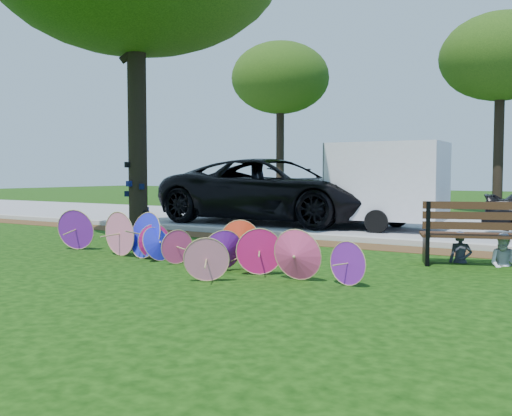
{
  "coord_description": "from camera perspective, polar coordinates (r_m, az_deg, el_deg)",
  "views": [
    {
      "loc": [
        5.87,
        -6.75,
        1.53
      ],
      "look_at": [
        0.5,
        2.0,
        0.9
      ],
      "focal_mm": 40.0,
      "sensor_mm": 36.0,
      "label": 1
    }
  ],
  "objects": [
    {
      "name": "black_van",
      "position": [
        17.34,
        1.9,
        1.7
      ],
      "size": [
        7.13,
        3.39,
        1.97
      ],
      "primitive_type": "imported",
      "rotation": [
        0.0,
        0.0,
        1.59
      ],
      "color": "black",
      "rests_on": "ground"
    },
    {
      "name": "mulch_strip",
      "position": [
        12.78,
        3.96,
        -3.35
      ],
      "size": [
        90.0,
        1.0,
        0.01
      ],
      "primitive_type": "cube",
      "color": "#472D16",
      "rests_on": "ground"
    },
    {
      "name": "parasol_pile",
      "position": [
        9.84,
        -7.92,
        -3.32
      ],
      "size": [
        6.77,
        2.48,
        0.86
      ],
      "color": "#E33B78",
      "rests_on": "ground"
    },
    {
      "name": "street",
      "position": [
        17.2,
        11.47,
        -1.64
      ],
      "size": [
        90.0,
        8.0,
        0.01
      ],
      "primitive_type": "cube",
      "color": "gray",
      "rests_on": "ground"
    },
    {
      "name": "person_right",
      "position": [
        10.19,
        23.67,
        -2.44
      ],
      "size": [
        0.53,
        0.42,
        1.05
      ],
      "primitive_type": "imported",
      "rotation": [
        0.0,
        0.0,
        0.05
      ],
      "color": "silver",
      "rests_on": "ground"
    },
    {
      "name": "ground",
      "position": [
        9.07,
        -9.4,
        -6.25
      ],
      "size": [
        90.0,
        90.0,
        0.0
      ],
      "primitive_type": "plane",
      "color": "black",
      "rests_on": "ground"
    },
    {
      "name": "park_bench",
      "position": [
        10.2,
        21.68,
        -2.38
      ],
      "size": [
        2.16,
        1.41,
        1.05
      ],
      "primitive_type": null,
      "rotation": [
        0.0,
        0.0,
        0.34
      ],
      "color": "black",
      "rests_on": "ground"
    },
    {
      "name": "cargo_trailer",
      "position": [
        15.62,
        13.04,
        2.64
      ],
      "size": [
        2.96,
        1.93,
        2.63
      ],
      "primitive_type": "cube",
      "rotation": [
        0.0,
        0.0,
        0.03
      ],
      "color": "silver",
      "rests_on": "ground"
    },
    {
      "name": "curb",
      "position": [
        13.39,
        5.35,
        -2.8
      ],
      "size": [
        90.0,
        0.3,
        0.12
      ],
      "primitive_type": "cube",
      "color": "#B7B5AD",
      "rests_on": "ground"
    },
    {
      "name": "person_left",
      "position": [
        10.31,
        19.81,
        -2.31
      ],
      "size": [
        0.42,
        0.32,
        1.04
      ],
      "primitive_type": "imported",
      "rotation": [
        0.0,
        0.0,
        0.19
      ],
      "color": "#333746",
      "rests_on": "ground"
    },
    {
      "name": "bg_trees",
      "position": [
        23.08,
        24.04,
        13.79
      ],
      "size": [
        23.8,
        5.16,
        7.4
      ],
      "color": "black",
      "rests_on": "ground"
    }
  ]
}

